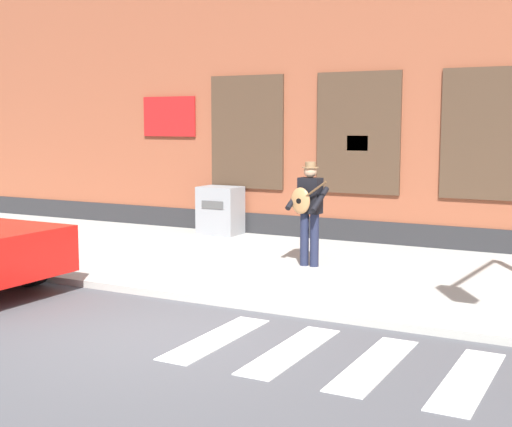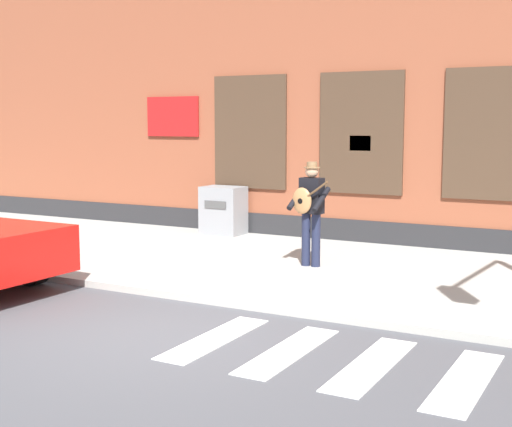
# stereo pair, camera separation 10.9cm
# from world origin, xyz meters

# --- Properties ---
(ground_plane) EXTENTS (160.00, 160.00, 0.00)m
(ground_plane) POSITION_xyz_m (0.00, 0.00, 0.00)
(ground_plane) COLOR #4C4C51
(sidewalk) EXTENTS (28.00, 5.42, 0.11)m
(sidewalk) POSITION_xyz_m (0.00, 4.19, 0.05)
(sidewalk) COLOR #ADAAA3
(sidewalk) RESTS_ON ground
(building_backdrop) EXTENTS (28.00, 4.06, 6.30)m
(building_backdrop) POSITION_xyz_m (-0.00, 8.89, 3.15)
(building_backdrop) COLOR brown
(building_backdrop) RESTS_ON ground
(crosswalk) EXTENTS (5.20, 1.90, 0.01)m
(crosswalk) POSITION_xyz_m (3.10, 0.18, 0.01)
(crosswalk) COLOR silver
(crosswalk) RESTS_ON ground
(busker) EXTENTS (0.72, 0.57, 1.76)m
(busker) POSITION_xyz_m (0.13, 4.13, 1.11)
(busker) COLOR #1E233D
(busker) RESTS_ON sidewalk
(utility_box) EXTENTS (0.88, 0.66, 1.04)m
(utility_box) POSITION_xyz_m (-2.95, 6.45, 0.62)
(utility_box) COLOR gray
(utility_box) RESTS_ON sidewalk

